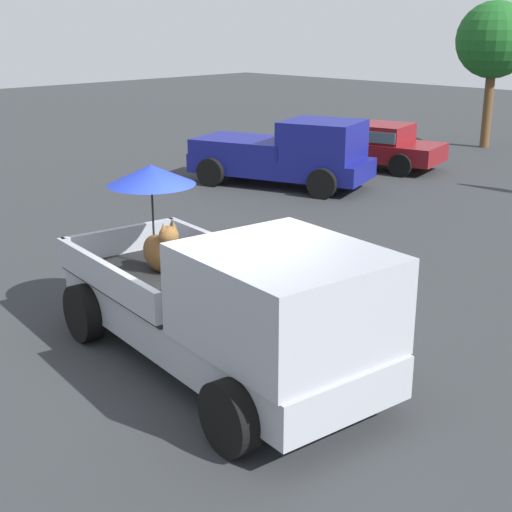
% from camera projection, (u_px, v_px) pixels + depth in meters
% --- Properties ---
extents(ground_plane, '(80.00, 80.00, 0.00)m').
position_uv_depth(ground_plane, '(215.00, 365.00, 9.40)').
color(ground_plane, '#2D3033').
extents(pickup_truck_main, '(5.26, 2.83, 2.34)m').
position_uv_depth(pickup_truck_main, '(232.00, 304.00, 8.80)').
color(pickup_truck_main, black).
rests_on(pickup_truck_main, ground).
extents(pickup_truck_red, '(5.12, 3.27, 1.80)m').
position_uv_depth(pickup_truck_red, '(287.00, 154.00, 19.37)').
color(pickup_truck_red, black).
rests_on(pickup_truck_red, ground).
extents(parked_sedan_far, '(4.58, 2.66, 1.33)m').
position_uv_depth(parked_sedan_far, '(371.00, 143.00, 21.92)').
color(parked_sedan_far, black).
rests_on(parked_sedan_far, ground).
extents(tree_by_lot, '(2.56, 2.56, 4.91)m').
position_uv_depth(tree_by_lot, '(494.00, 41.00, 24.56)').
color(tree_by_lot, brown).
rests_on(tree_by_lot, ground).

